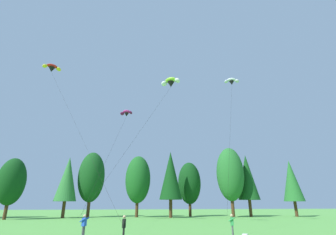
{
  "coord_description": "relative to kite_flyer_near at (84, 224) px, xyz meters",
  "views": [
    {
      "loc": [
        -1.39,
        -0.9,
        2.5
      ],
      "look_at": [
        2.53,
        23.43,
        10.99
      ],
      "focal_mm": 26.75,
      "sensor_mm": 36.0,
      "label": 1
    }
  ],
  "objects": [
    {
      "name": "treeline_tree_g",
      "position": [
        11.52,
        27.28,
        6.74
      ],
      "size": [
        4.32,
        4.32,
        12.34
      ],
      "color": "#472D19",
      "rests_on": "ground_plane"
    },
    {
      "name": "treeline_tree_k",
      "position": [
        37.21,
        27.17,
        6.04
      ],
      "size": [
        4.07,
        4.07,
        11.24
      ],
      "color": "#472D19",
      "rests_on": "ground_plane"
    },
    {
      "name": "treeline_tree_j",
      "position": [
        27.96,
        28.31,
        6.74
      ],
      "size": [
        4.32,
        4.32,
        12.34
      ],
      "color": "#472D19",
      "rests_on": "ground_plane"
    },
    {
      "name": "treeline_tree_d",
      "position": [
        -8.05,
        29.34,
        5.95
      ],
      "size": [
        4.04,
        4.04,
        11.1
      ],
      "color": "#472D19",
      "rests_on": "ground_plane"
    },
    {
      "name": "treeline_tree_c",
      "position": [
        -16.36,
        25.88,
        5.09
      ],
      "size": [
        4.51,
        4.51,
        10.05
      ],
      "color": "#472D19",
      "rests_on": "ground_plane"
    },
    {
      "name": "parafoil_kite_mid_red_yellow",
      "position": [
        -9.46,
        15.32,
        21.71
      ],
      "size": [
        13.8,
        18.09,
        22.17
      ],
      "color": "red"
    },
    {
      "name": "treeline_tree_h",
      "position": [
        16.29,
        31.46,
        5.62
      ],
      "size": [
        4.75,
        4.75,
        10.94
      ],
      "color": "#472D19",
      "rests_on": "ground_plane"
    },
    {
      "name": "treeline_tree_i",
      "position": [
        23.85,
        27.35,
        7.19
      ],
      "size": [
        5.45,
        5.45,
        13.52
      ],
      "color": "#472D19",
      "rests_on": "ground_plane"
    },
    {
      "name": "kite_flyer_far",
      "position": [
        11.61,
        -1.23,
        0.0
      ],
      "size": [
        0.71,
        0.73,
        1.69
      ],
      "color": "#4C4C51",
      "rests_on": "ground_plane"
    },
    {
      "name": "parafoil_kite_high_lime_white",
      "position": [
        8.57,
        9.75,
        17.84
      ],
      "size": [
        10.29,
        10.81,
        18.0
      ],
      "color": "#93D633"
    },
    {
      "name": "kite_flyer_near",
      "position": [
        0.0,
        0.0,
        0.0
      ],
      "size": [
        0.69,
        0.71,
        1.69
      ],
      "color": "#4C4C51",
      "rests_on": "ground_plane"
    },
    {
      "name": "parafoil_kite_far_white",
      "position": [
        18.27,
        10.74,
        19.26
      ],
      "size": [
        8.14,
        12.41,
        19.27
      ],
      "color": "white"
    },
    {
      "name": "treeline_tree_e",
      "position": [
        -3.96,
        31.52,
        6.58
      ],
      "size": [
        5.18,
        5.18,
        12.52
      ],
      "color": "#472D19",
      "rests_on": "ground_plane"
    },
    {
      "name": "parafoil_kite_low_magenta",
      "position": [
        2.5,
        16.56,
        15.25
      ],
      "size": [
        3.92,
        17.29,
        15.21
      ],
      "color": "#D12893"
    },
    {
      "name": "kite_flyer_mid",
      "position": [
        3.07,
        -1.93,
        -0.01
      ],
      "size": [
        0.27,
        0.58,
        1.69
      ],
      "color": "black",
      "rests_on": "ground_plane"
    },
    {
      "name": "treeline_tree_f",
      "position": [
        5.33,
        30.12,
        6.12
      ],
      "size": [
        4.97,
        4.97,
        11.75
      ],
      "color": "#472D19",
      "rests_on": "ground_plane"
    }
  ]
}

